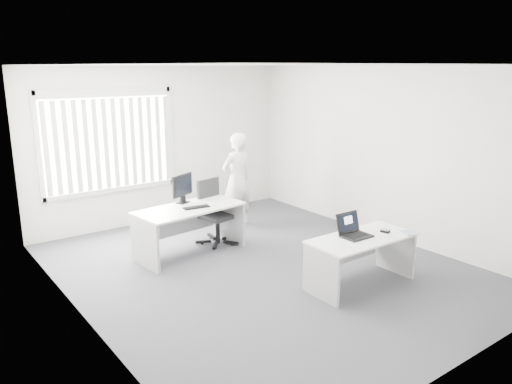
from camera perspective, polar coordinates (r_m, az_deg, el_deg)
ground at (r=7.15m, az=0.77°, el=-8.71°), size 6.00×6.00×0.00m
wall_back at (r=9.26m, az=-10.65°, el=5.35°), size 5.00×0.02×2.80m
wall_front at (r=4.80m, az=23.27°, el=-3.76°), size 5.00×0.02×2.80m
wall_left at (r=5.61m, az=-19.87°, el=-0.95°), size 0.02×6.00×2.80m
wall_right at (r=8.47m, az=14.37°, el=4.34°), size 0.02×6.00×2.80m
ceiling at (r=6.59m, az=0.85°, el=14.33°), size 5.00×6.00×0.02m
window at (r=8.81m, az=-16.43°, el=5.56°), size 2.32×0.06×1.76m
blinds at (r=8.76m, az=-16.28°, el=5.32°), size 2.20×0.10×1.50m
desk_near at (r=6.62m, az=11.93°, el=-6.55°), size 1.45×0.70×0.66m
desk_far at (r=7.58m, az=-7.57°, el=-3.23°), size 1.69×0.94×0.74m
office_chair at (r=8.08m, az=-4.65°, el=-3.59°), size 0.69×0.69×1.04m
person at (r=8.80m, az=-2.19°, el=1.40°), size 0.64×0.45×1.67m
laptop at (r=6.49m, az=11.50°, el=-3.85°), size 0.38×0.34×0.29m
paper_sheet at (r=6.77m, az=14.24°, el=-4.54°), size 0.38×0.32×0.00m
mouse at (r=6.79m, az=14.55°, el=-4.30°), size 0.10×0.13×0.05m
booklet at (r=6.86m, az=17.12°, el=-4.46°), size 0.23×0.26×0.01m
keyboard at (r=7.47m, az=-6.83°, el=-1.74°), size 0.41×0.19×0.02m
monitor at (r=7.72m, az=-8.40°, el=0.37°), size 0.46×0.30×0.45m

